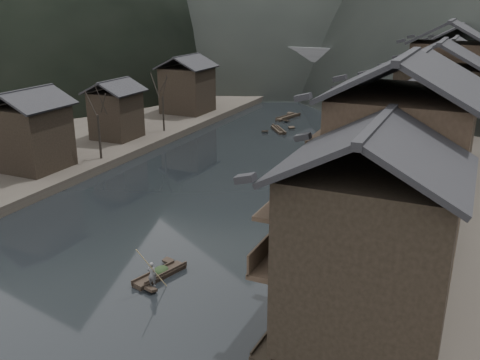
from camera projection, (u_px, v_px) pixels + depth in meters
The scene contains 12 objects.
water at pixel (148, 252), 39.55m from camera, with size 300.00×300.00×0.00m, color black.
left_bank at pixel (105, 109), 87.52m from camera, with size 40.00×200.00×1.20m, color #2D2823.
stilt_houses at pixel (434, 105), 46.57m from camera, with size 9.00×67.60×15.94m.
left_houses at pixel (95, 106), 63.08m from camera, with size 8.10×53.20×8.73m.
bare_trees at pixel (64, 120), 53.72m from camera, with size 3.50×41.52×7.00m.
moored_sampans at pixel (364, 195), 50.36m from camera, with size 2.71×54.55×0.46m.
midriver_boats at pixel (284, 122), 79.83m from camera, with size 4.55×13.84×0.45m.
stone_bridge at pixel (363, 70), 99.93m from camera, with size 40.00×6.00×9.00m.
hero_sampan at pixel (160, 274), 35.89m from camera, with size 1.97×4.49×0.43m.
cargo_heap at pixel (160, 266), 35.91m from camera, with size 0.98×1.28×0.59m, color black.
boatman at pixel (152, 271), 34.08m from camera, with size 0.63×0.41×1.72m, color #525254.
bamboo_pole at pixel (152, 232), 33.12m from camera, with size 0.06×0.06×4.37m, color #8C7A51.
Camera 1 is at (20.99, -29.69, 17.81)m, focal length 40.00 mm.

